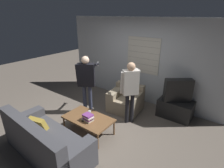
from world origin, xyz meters
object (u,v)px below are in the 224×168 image
object	(u,v)px
person_right_standing	(130,86)
spare_remote	(83,120)
person_left_standing	(86,78)
armchair_beige	(126,100)
soda_can	(90,113)
tv	(178,90)
book_stack	(88,118)
couch_blue	(45,142)
coffee_table	(88,119)

from	to	relation	value
person_right_standing	spare_remote	distance (m)	1.36
person_left_standing	person_right_standing	xyz separation A→B (m)	(1.20, 0.27, -0.03)
armchair_beige	soda_can	xyz separation A→B (m)	(-0.17, -1.35, 0.17)
tv	book_stack	size ratio (longest dim) A/B	2.55
tv	spare_remote	world-z (taller)	tv
book_stack	spare_remote	distance (m)	0.14
person_right_standing	couch_blue	bearing A→B (deg)	-159.18
armchair_beige	soda_can	world-z (taller)	armchair_beige
armchair_beige	coffee_table	bearing A→B (deg)	79.09
person_left_standing	soda_can	bearing A→B (deg)	-76.53
armchair_beige	couch_blue	bearing A→B (deg)	76.49
soda_can	spare_remote	size ratio (longest dim) A/B	0.99
coffee_table	book_stack	size ratio (longest dim) A/B	4.23
armchair_beige	person_left_standing	size ratio (longest dim) A/B	0.58
armchair_beige	book_stack	world-z (taller)	armchair_beige
armchair_beige	book_stack	distance (m)	1.54
tv	spare_remote	bearing A→B (deg)	17.44
armchair_beige	book_stack	xyz separation A→B (m)	(-0.05, -1.53, 0.18)
couch_blue	armchair_beige	size ratio (longest dim) A/B	2.12
book_stack	person_right_standing	bearing A→B (deg)	66.27
coffee_table	soda_can	size ratio (longest dim) A/B	9.01
person_right_standing	person_left_standing	bearing A→B (deg)	143.77
soda_can	book_stack	bearing A→B (deg)	-56.96
armchair_beige	coffee_table	world-z (taller)	armchair_beige
person_left_standing	soda_can	distance (m)	1.04
soda_can	person_right_standing	bearing A→B (deg)	56.47
armchair_beige	tv	size ratio (longest dim) A/B	1.37
tv	person_right_standing	bearing A→B (deg)	9.57
person_left_standing	book_stack	bearing A→B (deg)	-79.24
spare_remote	coffee_table	bearing A→B (deg)	41.20
armchair_beige	coffee_table	distance (m)	1.46
spare_remote	couch_blue	bearing A→B (deg)	-138.72
person_right_standing	spare_remote	bearing A→B (deg)	-165.76
person_left_standing	spare_remote	xyz separation A→B (m)	(0.64, -0.83, -0.62)
person_left_standing	soda_can	xyz separation A→B (m)	(0.63, -0.59, -0.57)
couch_blue	book_stack	bearing A→B (deg)	76.46
coffee_table	book_stack	xyz separation A→B (m)	(0.07, -0.08, 0.11)
book_stack	soda_can	xyz separation A→B (m)	(-0.11, 0.18, -0.01)
armchair_beige	spare_remote	size ratio (longest dim) A/B	7.36
armchair_beige	tv	world-z (taller)	tv
couch_blue	armchair_beige	bearing A→B (deg)	85.28
tv	soda_can	world-z (taller)	tv
person_right_standing	soda_can	bearing A→B (deg)	-172.39
couch_blue	spare_remote	world-z (taller)	couch_blue
tv	person_left_standing	distance (m)	2.42
armchair_beige	person_left_standing	distance (m)	1.33
book_stack	person_left_standing	bearing A→B (deg)	134.27
armchair_beige	coffee_table	xyz separation A→B (m)	(-0.13, -1.45, 0.07)
tv	couch_blue	bearing A→B (deg)	23.68
armchair_beige	tv	bearing A→B (deg)	-166.73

